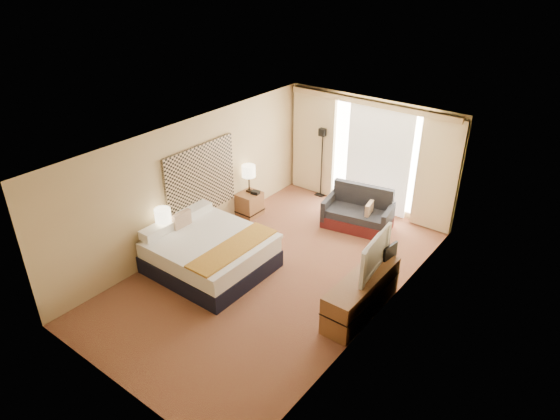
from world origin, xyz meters
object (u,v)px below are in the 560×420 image
Objects in this scene: nightstand_left at (165,252)px; floor_lamp at (322,149)px; loveseat at (358,214)px; lamp_right at (249,172)px; television at (369,253)px; desk_chair at (382,268)px; bed at (210,253)px; lamp_left at (163,216)px; nightstand_right at (250,204)px; media_dresser at (362,294)px.

nightstand_left is 4.51m from floor_lamp.
lamp_right is at bearing -167.58° from loveseat.
floor_lamp reaches higher than television.
television is at bearing -19.09° from lamp_right.
lamp_right is (-3.73, 0.72, 0.62)m from desk_chair.
bed is at bearing -146.63° from desk_chair.
television is at bearing -68.58° from loveseat.
lamp_left is 2.52m from lamp_right.
television is (-0.02, -0.56, 0.61)m from desk_chair.
lamp_left is (-3.67, -1.80, 0.62)m from desk_chair.
lamp_left reaches higher than nightstand_right.
media_dresser is 4.53m from floor_lamp.
bed is at bearing 23.40° from lamp_left.
loveseat is (-1.47, 2.49, -0.05)m from media_dresser.
desk_chair is 3.84m from lamp_right.
loveseat is 2.45× the size of lamp_left.
nightstand_right is 0.57× the size of desk_chair.
desk_chair is 4.13m from lamp_left.
floor_lamp is 4.36m from lamp_left.
nightstand_left is 0.31× the size of media_dresser.
lamp_right is at bearing 91.21° from nightstand_left.
lamp_left is (0.00, -2.45, 0.77)m from nightstand_right.
lamp_right is (-0.05, 2.52, 0.00)m from lamp_left.
television is (3.65, -1.22, 0.76)m from nightstand_right.
loveseat is 2.60m from lamp_right.
television is (-0.05, 0.23, 0.68)m from media_dresser.
bed is 2.43m from lamp_right.
bed reaches higher than nightstand_left.
loveseat is 1.95m from floor_lamp.
nightstand_right is 0.27× the size of bed.
nightstand_left is at bearing -153.69° from bed.
floor_lamp reaches higher than bed.
nightstand_right is 2.25m from bed.
floor_lamp reaches higher than loveseat.
nightstand_right is (0.00, 2.50, 0.00)m from nightstand_left.
media_dresser is at bearing -47.92° from floor_lamp.
nightstand_right is 3.97m from media_dresser.
television reaches higher than bed.
nightstand_left is at bearing 103.47° from television.
lamp_left is at bearing -133.28° from loveseat.
nightstand_left is 0.86× the size of lamp_right.
loveseat is 2.23m from desk_chair.
lamp_left reaches higher than loveseat.
nightstand_right is at bearing -111.27° from floor_lamp.
loveseat reaches higher than nightstand_left.
floor_lamp is at bearing 68.73° from nightstand_right.
lamp_left is at bearing 102.77° from television.
lamp_left is 3.85m from television.
media_dresser is 2.96m from bed.
lamp_right reaches higher than nightstand_right.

